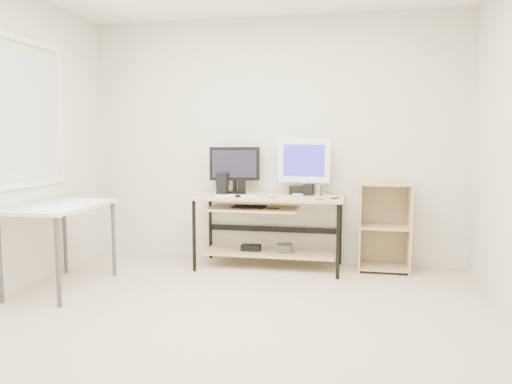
{
  "coord_description": "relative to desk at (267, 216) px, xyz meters",
  "views": [
    {
      "loc": [
        0.86,
        -3.31,
        1.33
      ],
      "look_at": [
        -0.07,
        1.3,
        0.82
      ],
      "focal_mm": 35.0,
      "sensor_mm": 36.0,
      "label": 1
    }
  ],
  "objects": [
    {
      "name": "side_table",
      "position": [
        -1.65,
        -1.06,
        0.13
      ],
      "size": [
        0.6,
        1.0,
        0.75
      ],
      "color": "white",
      "rests_on": "ground"
    },
    {
      "name": "drinking_glass",
      "position": [
        0.56,
        -0.28,
        0.29
      ],
      "size": [
        0.09,
        0.09,
        0.14
      ],
      "primitive_type": "cylinder",
      "rotation": [
        0.0,
        0.0,
        0.39
      ],
      "color": "white",
      "rests_on": "coaster"
    },
    {
      "name": "audio_controller",
      "position": [
        -0.26,
        -0.0,
        0.29
      ],
      "size": [
        0.08,
        0.06,
        0.16
      ],
      "primitive_type": "cube",
      "rotation": [
        0.0,
        0.0,
        0.11
      ],
      "color": "black",
      "rests_on": "desk"
    },
    {
      "name": "shelf_unit",
      "position": [
        1.18,
        0.16,
        -0.09
      ],
      "size": [
        0.5,
        0.4,
        0.9
      ],
      "color": "tan",
      "rests_on": "ground"
    },
    {
      "name": "center_speaker",
      "position": [
        0.31,
        0.14,
        0.26
      ],
      "size": [
        0.18,
        0.1,
        0.09
      ],
      "primitive_type": "cube",
      "rotation": [
        0.0,
        0.0,
        -0.12
      ],
      "color": "black",
      "rests_on": "desk"
    },
    {
      "name": "desk",
      "position": [
        0.0,
        0.0,
        0.0
      ],
      "size": [
        1.5,
        0.65,
        0.75
      ],
      "color": "#D1B684",
      "rests_on": "ground"
    },
    {
      "name": "keyboard",
      "position": [
        -0.28,
        -0.16,
        0.22
      ],
      "size": [
        0.44,
        0.2,
        0.01
      ],
      "primitive_type": "cube",
      "rotation": [
        0.0,
        0.0,
        0.2
      ],
      "color": "white",
      "rests_on": "desk"
    },
    {
      "name": "room",
      "position": [
        -0.11,
        -1.62,
        0.78
      ],
      "size": [
        4.01,
        4.01,
        2.62
      ],
      "color": "beige",
      "rests_on": "ground"
    },
    {
      "name": "speaker_left",
      "position": [
        -0.46,
        -0.03,
        0.33
      ],
      "size": [
        0.12,
        0.12,
        0.23
      ],
      "rotation": [
        0.0,
        0.0,
        -0.03
      ],
      "color": "black",
      "rests_on": "desk"
    },
    {
      "name": "white_imac",
      "position": [
        0.36,
        0.17,
        0.55
      ],
      "size": [
        0.55,
        0.17,
        0.58
      ],
      "rotation": [
        0.0,
        0.0,
        -0.13
      ],
      "color": "silver",
      "rests_on": "desk"
    },
    {
      "name": "volume_puck",
      "position": [
        -0.25,
        -0.22,
        0.22
      ],
      "size": [
        0.06,
        0.06,
        0.02
      ],
      "primitive_type": "cylinder",
      "rotation": [
        0.0,
        0.0,
        -0.08
      ],
      "color": "black",
      "rests_on": "desk"
    },
    {
      "name": "mouse",
      "position": [
        0.08,
        -0.18,
        0.23
      ],
      "size": [
        0.08,
        0.12,
        0.04
      ],
      "primitive_type": "ellipsoid",
      "rotation": [
        0.0,
        0.0,
        0.1
      ],
      "color": "#B5B5BA",
      "rests_on": "desk"
    },
    {
      "name": "smartphone",
      "position": [
        0.69,
        -0.13,
        0.22
      ],
      "size": [
        0.09,
        0.13,
        0.01
      ],
      "primitive_type": "cube",
      "rotation": [
        0.0,
        0.0,
        -0.29
      ],
      "color": "black",
      "rests_on": "desk"
    },
    {
      "name": "speaker_right",
      "position": [
        0.42,
        0.1,
        0.27
      ],
      "size": [
        0.11,
        0.11,
        0.11
      ],
      "primitive_type": "cube",
      "rotation": [
        0.0,
        0.0,
        -0.17
      ],
      "color": "black",
      "rests_on": "desk"
    },
    {
      "name": "coaster",
      "position": [
        0.56,
        -0.28,
        0.21
      ],
      "size": [
        0.11,
        0.11,
        0.01
      ],
      "primitive_type": "cylinder",
      "rotation": [
        0.0,
        0.0,
        0.39
      ],
      "color": "#AF814F",
      "rests_on": "desk"
    },
    {
      "name": "black_monitor",
      "position": [
        -0.38,
        0.18,
        0.49
      ],
      "size": [
        0.53,
        0.22,
        0.49
      ],
      "rotation": [
        0.0,
        0.0,
        0.18
      ],
      "color": "black",
      "rests_on": "desk"
    }
  ]
}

